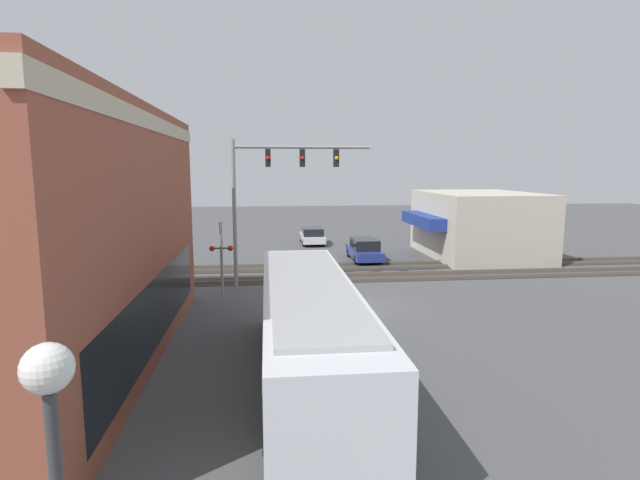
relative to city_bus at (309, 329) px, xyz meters
name	(u,v)px	position (x,y,z in m)	size (l,w,h in m)	color
ground_plane	(356,307)	(7.97, -2.80, -1.70)	(120.00, 120.00, 0.00)	#4C4C4F
brick_building	(21,238)	(2.53, 8.71, 2.40)	(16.35, 8.11, 8.20)	brown
shop_building	(477,224)	(20.14, -13.73, 0.57)	(9.49, 8.17, 4.52)	beige
city_bus	(309,329)	(0.00, 0.00, 0.00)	(12.20, 2.59, 3.07)	silver
traffic_signal_gantry	(274,179)	(12.15, 0.76, 3.94)	(0.42, 7.10, 7.68)	gray
crossing_signal	(221,248)	(11.07, 3.40, 0.59)	(1.41, 1.18, 3.81)	gray
rail_track_near	(337,278)	(13.97, -2.80, -1.68)	(2.60, 60.00, 0.15)	#332D28
rail_track_far	(330,267)	(17.17, -2.80, -1.68)	(2.60, 60.00, 0.15)	#332D28
parked_car_blue	(364,250)	(19.13, -5.40, -1.00)	(4.57, 1.82, 1.51)	navy
parked_car_white	(312,236)	(26.97, -2.60, -1.07)	(4.44, 1.82, 1.36)	silver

